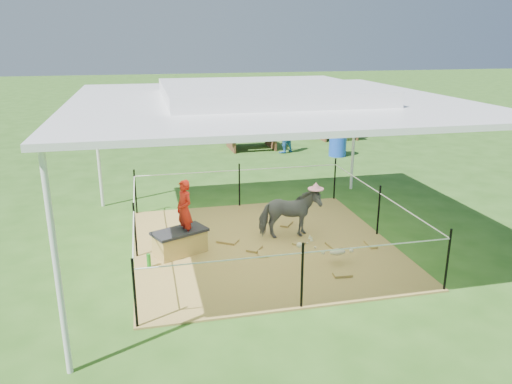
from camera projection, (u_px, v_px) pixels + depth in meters
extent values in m
plane|color=#2D5919|center=(263.00, 246.00, 9.12)|extent=(90.00, 90.00, 0.00)
cube|color=brown|center=(263.00, 245.00, 9.11)|extent=(4.60, 4.60, 0.03)
cylinder|color=silver|center=(98.00, 150.00, 10.88)|extent=(0.07, 0.07, 2.60)
cylinder|color=silver|center=(354.00, 138.00, 12.16)|extent=(0.07, 0.07, 2.60)
cylinder|color=silver|center=(57.00, 269.00, 5.30)|extent=(0.07, 0.07, 2.60)
cube|color=white|center=(264.00, 100.00, 8.33)|extent=(6.30, 6.30, 0.08)
cube|color=white|center=(264.00, 91.00, 8.28)|extent=(3.30, 3.30, 0.22)
cylinder|color=black|center=(135.00, 192.00, 10.58)|extent=(0.04, 0.04, 1.00)
cylinder|color=black|center=(239.00, 185.00, 11.06)|extent=(0.04, 0.04, 1.00)
cylinder|color=black|center=(335.00, 179.00, 11.54)|extent=(0.04, 0.04, 1.00)
cylinder|color=black|center=(135.00, 231.00, 8.49)|extent=(0.04, 0.04, 1.00)
cylinder|color=black|center=(379.00, 211.00, 9.45)|extent=(0.04, 0.04, 1.00)
cylinder|color=black|center=(135.00, 294.00, 6.39)|extent=(0.04, 0.04, 1.00)
cylinder|color=black|center=(302.00, 276.00, 6.87)|extent=(0.04, 0.04, 1.00)
cylinder|color=black|center=(448.00, 261.00, 7.35)|extent=(0.04, 0.04, 1.00)
cylinder|color=white|center=(239.00, 170.00, 10.96)|extent=(4.50, 0.02, 0.02)
cylinder|color=white|center=(303.00, 253.00, 6.77)|extent=(4.50, 0.02, 0.02)
cylinder|color=white|center=(380.00, 193.00, 9.34)|extent=(0.02, 4.50, 0.02)
cylinder|color=white|center=(134.00, 211.00, 8.38)|extent=(0.02, 4.50, 0.02)
cube|color=#B88E42|center=(180.00, 243.00, 8.67)|extent=(0.97, 0.76, 0.38)
cube|color=black|center=(180.00, 232.00, 8.61)|extent=(1.04, 0.82, 0.05)
imported|color=red|center=(184.00, 204.00, 8.48)|extent=(0.38, 0.45, 1.04)
cylinder|color=#1D7F1C|center=(149.00, 261.00, 8.16)|extent=(0.09, 0.09, 0.24)
imported|color=#4B4A4F|center=(290.00, 214.00, 9.29)|extent=(1.12, 0.52, 0.94)
cylinder|color=pink|center=(290.00, 186.00, 9.13)|extent=(0.29, 0.29, 0.14)
cylinder|color=blue|center=(338.00, 143.00, 15.87)|extent=(0.69, 0.69, 0.85)
cube|color=#532F1C|center=(251.00, 138.00, 16.93)|extent=(1.84, 1.36, 0.75)
cube|color=brown|center=(337.00, 130.00, 18.60)|extent=(1.59, 1.15, 0.66)
imported|color=#377ED1|center=(284.00, 133.00, 16.26)|extent=(0.77, 0.70, 1.28)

